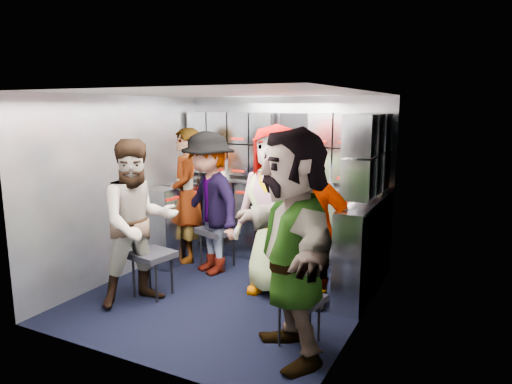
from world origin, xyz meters
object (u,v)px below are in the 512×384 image
at_px(jump_seat_center, 281,254).
at_px(jump_seat_mid_right, 316,256).
at_px(attendant_arc_d, 311,228).
at_px(attendant_arc_b, 209,203).
at_px(jump_seat_near_left, 152,257).
at_px(attendant_standing, 186,195).
at_px(attendant_arc_c, 275,210).
at_px(attendant_arc_a, 139,223).
at_px(jump_seat_mid_left, 217,233).
at_px(attendant_arc_e, 292,245).
at_px(jump_seat_near_right, 300,302).

relative_size(jump_seat_center, jump_seat_mid_right, 0.90).
xyz_separation_m(jump_seat_mid_right, attendant_arc_d, (0.00, -0.18, 0.35)).
relative_size(jump_seat_center, attendant_arc_b, 0.27).
xyz_separation_m(jump_seat_near_left, jump_seat_center, (1.10, 0.86, -0.06)).
bearing_deg(jump_seat_near_left, jump_seat_mid_right, 25.70).
height_order(attendant_standing, attendant_arc_c, attendant_arc_c).
bearing_deg(attendant_arc_a, jump_seat_center, -15.04).
bearing_deg(attendant_arc_c, attendant_arc_a, -141.82).
xyz_separation_m(jump_seat_mid_left, attendant_arc_e, (1.60, -1.48, 0.47)).
bearing_deg(attendant_arc_b, jump_seat_mid_right, 21.17).
height_order(attendant_arc_a, attendant_arc_d, attendant_arc_a).
distance_m(attendant_arc_a, attendant_arc_d, 1.71).
bearing_deg(jump_seat_near_left, attendant_arc_a, -90.00).
bearing_deg(attendant_arc_b, attendant_arc_a, -72.05).
relative_size(jump_seat_near_left, attendant_arc_c, 0.27).
xyz_separation_m(jump_seat_near_left, attendant_standing, (-0.35, 1.12, 0.43)).
distance_m(jump_seat_near_left, jump_seat_center, 1.39).
height_order(jump_seat_near_left, attendant_arc_a, attendant_arc_a).
xyz_separation_m(jump_seat_center, attendant_arc_d, (0.45, -0.30, 0.42)).
height_order(attendant_arc_a, attendant_arc_e, attendant_arc_e).
distance_m(jump_seat_mid_left, attendant_arc_c, 1.11).
bearing_deg(jump_seat_center, attendant_arc_d, -33.57).
xyz_separation_m(jump_seat_near_left, jump_seat_mid_right, (1.54, 0.74, 0.02)).
distance_m(attendant_arc_c, attendant_arc_d, 0.47).
relative_size(attendant_standing, attendant_arc_c, 0.95).
bearing_deg(jump_seat_near_right, attendant_arc_d, 104.31).
bearing_deg(attendant_arc_a, attendant_standing, 46.64).
height_order(jump_seat_mid_left, attendant_standing, attendant_standing).
distance_m(attendant_arc_d, attendant_arc_e, 1.02).
bearing_deg(jump_seat_mid_left, attendant_arc_e, -42.79).
xyz_separation_m(jump_seat_mid_right, attendant_arc_c, (-0.45, -0.06, 0.46)).
distance_m(jump_seat_mid_right, attendant_arc_b, 1.45).
relative_size(jump_seat_near_right, attendant_arc_c, 0.24).
xyz_separation_m(jump_seat_mid_left, attendant_arc_a, (-0.15, -1.23, 0.39)).
xyz_separation_m(jump_seat_near_left, jump_seat_mid_left, (0.15, 1.05, 0.02)).
distance_m(jump_seat_mid_left, attendant_arc_d, 1.51).
bearing_deg(jump_seat_center, attendant_standing, 169.82).
distance_m(jump_seat_center, attendant_arc_d, 0.68).
relative_size(jump_seat_near_right, attendant_arc_b, 0.25).
relative_size(jump_seat_center, attendant_arc_c, 0.25).
bearing_deg(jump_seat_near_left, attendant_standing, 107.37).
distance_m(jump_seat_near_left, jump_seat_mid_left, 1.06).
bearing_deg(jump_seat_near_left, attendant_arc_d, 20.03).
distance_m(jump_seat_mid_right, jump_seat_near_right, 1.01).
height_order(jump_seat_mid_left, attendant_arc_e, attendant_arc_e).
xyz_separation_m(attendant_standing, attendant_arc_b, (0.50, -0.25, -0.01)).
height_order(jump_seat_mid_right, attendant_arc_e, attendant_arc_e).
distance_m(jump_seat_center, jump_seat_near_right, 1.28).
distance_m(jump_seat_center, attendant_arc_a, 1.58).
bearing_deg(jump_seat_mid_left, jump_seat_near_left, -98.38).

